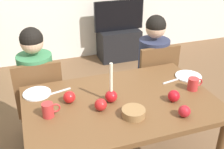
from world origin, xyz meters
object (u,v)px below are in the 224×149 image
object	(u,v)px
tv	(119,16)
plate_left	(37,93)
person_right_child	(152,73)
plate_right	(188,76)
mug_left	(49,110)
bowl_walnuts	(133,113)
person_left_child	(39,92)
chair_left	(40,99)
apple_near_candle	(174,96)
candle_centerpiece	(111,94)
apple_by_right_mug	(184,111)
tv_stand	(119,44)
apple_by_left_plate	(69,97)
apple_far_edge	(101,105)
dining_table	(121,110)
chair_right	(153,79)
mug_right	(193,84)

from	to	relation	value
tv	plate_left	bearing A→B (deg)	-125.12
person_right_child	plate_right	size ratio (longest dim) A/B	5.28
mug_left	bowl_walnuts	distance (m)	0.57
mug_left	person_left_child	bearing A→B (deg)	92.29
chair_left	apple_near_candle	size ratio (longest dim) A/B	10.27
person_right_child	candle_centerpiece	bearing A→B (deg)	-136.46
plate_right	bowl_walnuts	xyz separation A→B (m)	(-0.66, -0.36, 0.02)
tv	apple_by_right_mug	distance (m)	2.67
tv_stand	candle_centerpiece	world-z (taller)	candle_centerpiece
candle_centerpiece	bowl_walnuts	xyz separation A→B (m)	(0.08, -0.22, -0.04)
tv_stand	apple_by_left_plate	bearing A→B (deg)	-118.55
candle_centerpiece	plate_right	bearing A→B (deg)	11.13
person_left_child	plate_right	bearing A→B (deg)	-21.24
apple_by_left_plate	tv_stand	bearing A→B (deg)	61.45
apple_far_edge	apple_by_right_mug	bearing A→B (deg)	-26.59
dining_table	apple_far_edge	size ratio (longest dim) A/B	16.12
person_left_child	apple_near_candle	xyz separation A→B (m)	(0.91, -0.77, 0.22)
plate_right	apple_by_right_mug	xyz separation A→B (m)	(-0.35, -0.48, 0.04)
mug_left	apple_near_candle	bearing A→B (deg)	-6.97
tv_stand	plate_right	distance (m)	2.20
candle_centerpiece	tv	bearing A→B (deg)	68.38
person_left_child	plate_right	size ratio (longest dim) A/B	5.28
mug_left	bowl_walnuts	size ratio (longest dim) A/B	0.77
tv_stand	apple_far_edge	world-z (taller)	apple_far_edge
person_right_child	plate_left	bearing A→B (deg)	-163.52
dining_table	mug_left	world-z (taller)	mug_left
tv_stand	apple_by_right_mug	bearing A→B (deg)	-100.87
tv	apple_by_right_mug	xyz separation A→B (m)	(-0.50, -2.62, 0.08)
chair_right	apple_by_left_plate	distance (m)	1.11
apple_near_candle	apple_by_right_mug	size ratio (longest dim) A/B	1.06
chair_left	plate_right	xyz separation A→B (m)	(1.23, -0.44, 0.24)
apple_by_left_plate	plate_right	bearing A→B (deg)	3.25
mug_right	apple_near_candle	bearing A→B (deg)	-157.03
person_right_child	mug_left	bearing A→B (deg)	-149.32
plate_left	apple_by_right_mug	world-z (taller)	apple_by_right_mug
chair_right	tv	world-z (taller)	tv
chair_left	tv_stand	world-z (taller)	chair_left
mug_left	apple_near_candle	distance (m)	0.89
tv	bowl_walnuts	distance (m)	2.63
mug_right	apple_by_left_plate	xyz separation A→B (m)	(-0.95, 0.13, -0.00)
person_left_child	mug_right	size ratio (longest dim) A/B	9.20
tv	apple_by_right_mug	world-z (taller)	tv
person_left_child	bowl_walnuts	xyz separation A→B (m)	(0.56, -0.84, 0.21)
plate_left	apple_by_left_plate	xyz separation A→B (m)	(0.21, -0.19, 0.04)
person_right_child	plate_right	xyz separation A→B (m)	(0.09, -0.48, 0.19)
tv	chair_right	bearing A→B (deg)	-98.35
person_left_child	apple_near_candle	world-z (taller)	person_left_child
dining_table	tv	xyz separation A→B (m)	(0.84, 2.30, 0.04)
tv	plate_right	size ratio (longest dim) A/B	3.56
plate_right	apple_near_candle	size ratio (longest dim) A/B	2.53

